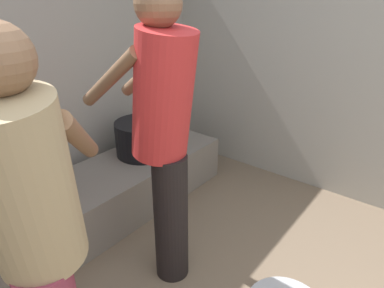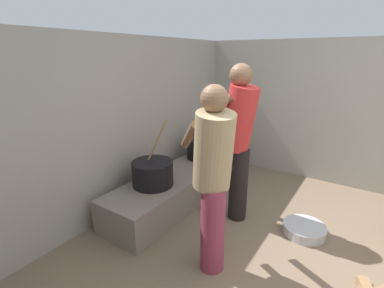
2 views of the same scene
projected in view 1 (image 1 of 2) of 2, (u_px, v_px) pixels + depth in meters
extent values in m
cube|color=slate|center=(98.00, 200.00, 2.54)|extent=(2.29, 0.60, 0.37)
cylinder|color=black|center=(19.00, 190.00, 2.06)|extent=(0.45, 0.45, 0.27)
cylinder|color=#937047|center=(20.00, 136.00, 1.97)|extent=(0.17, 0.22, 0.51)
cylinder|color=black|center=(143.00, 138.00, 2.78)|extent=(0.45, 0.45, 0.28)
cylinder|color=#937047|center=(148.00, 96.00, 2.70)|extent=(0.25, 0.09, 0.51)
cylinder|color=black|center=(171.00, 218.00, 1.98)|extent=(0.20, 0.20, 0.81)
cylinder|color=red|center=(163.00, 96.00, 1.69)|extent=(0.32, 0.40, 0.69)
sphere|color=brown|center=(158.00, 3.00, 1.52)|extent=(0.22, 0.22, 0.22)
cylinder|color=brown|center=(150.00, 70.00, 1.90)|extent=(0.10, 0.49, 0.37)
cylinder|color=brown|center=(110.00, 79.00, 1.72)|extent=(0.10, 0.49, 0.37)
cylinder|color=tan|center=(25.00, 188.00, 1.06)|extent=(0.48, 0.48, 0.64)
cylinder|color=brown|center=(78.00, 138.00, 1.25)|extent=(0.36, 0.38, 0.35)
cylinder|color=brown|center=(1.00, 142.00, 1.22)|extent=(0.36, 0.38, 0.35)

